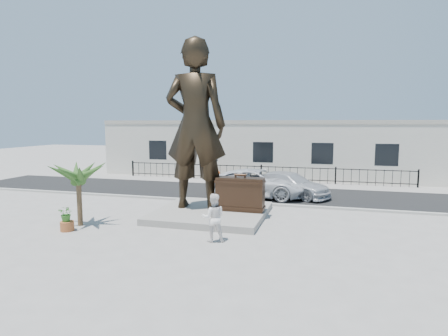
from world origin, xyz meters
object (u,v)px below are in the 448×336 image
object	(u,v)px
tourist	(213,218)
car_white	(257,183)
statue	(195,125)
suitcase	(240,194)

from	to	relation	value
tourist	car_white	world-z (taller)	tourist
tourist	car_white	bearing A→B (deg)	-109.32
statue	tourist	distance (m)	5.71
suitcase	car_white	world-z (taller)	suitcase
statue	suitcase	world-z (taller)	statue
suitcase	tourist	distance (m)	3.95
suitcase	tourist	size ratio (longest dim) A/B	1.23
statue	tourist	xyz separation A→B (m)	(2.12, -4.01, -3.46)
statue	car_white	size ratio (longest dim) A/B	1.36
statue	suitcase	distance (m)	3.99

